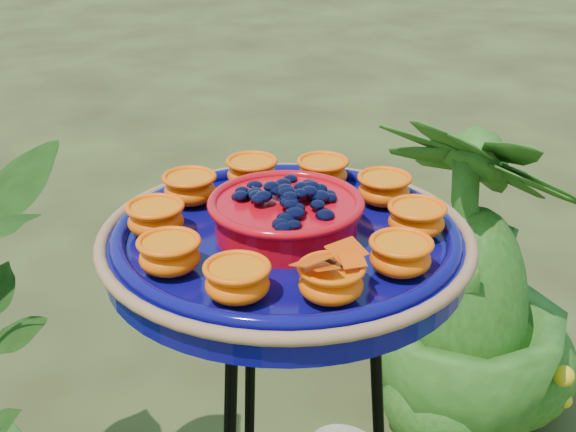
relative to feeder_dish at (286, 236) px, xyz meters
name	(u,v)px	position (x,y,z in m)	size (l,w,h in m)	color
feeder_dish	(286,236)	(0.00, 0.00, 0.00)	(0.51, 0.51, 0.11)	#090757
shrub_back_right	(472,284)	(0.79, 0.43, -0.52)	(0.50, 0.50, 0.89)	#214512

